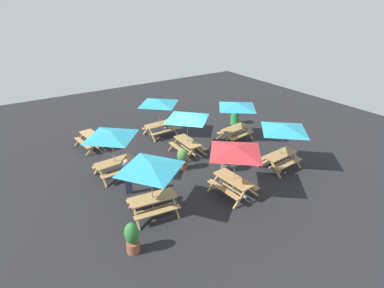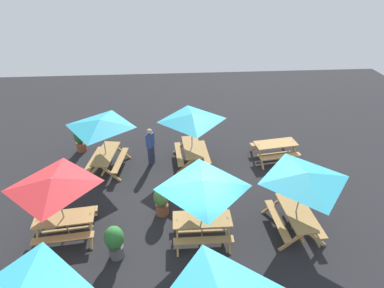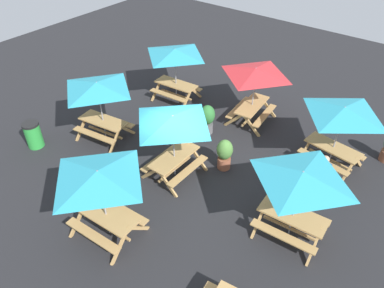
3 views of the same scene
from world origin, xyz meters
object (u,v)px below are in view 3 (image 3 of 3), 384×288
(picnic_table_7, at_px, (255,76))
(potted_plant_0, at_px, (207,118))
(picnic_table_1, at_px, (175,56))
(potted_plant_1, at_px, (225,153))
(picnic_table_3, at_px, (98,90))
(person_standing, at_px, (321,177))
(picnic_table_0, at_px, (301,181))
(trash_bin_green, at_px, (33,135))
(picnic_table_5, at_px, (99,180))
(picnic_table_6, at_px, (173,124))
(picnic_table_4, at_px, (343,116))

(picnic_table_7, distance_m, potted_plant_0, 2.33)
(picnic_table_1, height_order, potted_plant_1, picnic_table_1)
(picnic_table_3, distance_m, person_standing, 7.75)
(picnic_table_1, distance_m, picnic_table_7, 3.44)
(picnic_table_0, distance_m, picnic_table_1, 8.04)
(trash_bin_green, height_order, potted_plant_0, potted_plant_0)
(picnic_table_5, distance_m, picnic_table_7, 7.23)
(picnic_table_1, xyz_separation_m, picnic_table_3, (-0.32, -3.75, 0.00))
(trash_bin_green, relative_size, potted_plant_0, 0.84)
(picnic_table_3, distance_m, picnic_table_5, 4.59)
(picnic_table_0, xyz_separation_m, potted_plant_1, (-2.99, 1.23, -1.38))
(picnic_table_6, relative_size, picnic_table_7, 1.00)
(picnic_table_1, xyz_separation_m, picnic_table_6, (3.04, -3.77, 0.00))
(picnic_table_5, height_order, potted_plant_0, picnic_table_5)
(picnic_table_0, distance_m, person_standing, 2.05)
(picnic_table_4, distance_m, picnic_table_6, 5.24)
(picnic_table_0, bearing_deg, picnic_table_3, 176.39)
(picnic_table_1, distance_m, picnic_table_5, 7.45)
(picnic_table_3, bearing_deg, picnic_table_7, 40.50)
(picnic_table_5, height_order, picnic_table_6, same)
(potted_plant_1, bearing_deg, picnic_table_0, -22.41)
(potted_plant_0, bearing_deg, picnic_table_3, -137.57)
(picnic_table_7, relative_size, potted_plant_0, 2.01)
(picnic_table_0, bearing_deg, picnic_table_7, 127.62)
(trash_bin_green, xyz_separation_m, person_standing, (9.06, 3.64, 0.39))
(potted_plant_0, xyz_separation_m, potted_plant_1, (1.64, -1.31, -0.04))
(picnic_table_6, bearing_deg, picnic_table_4, -46.66)
(picnic_table_0, relative_size, picnic_table_7, 1.00)
(potted_plant_1, bearing_deg, picnic_table_6, -130.69)
(picnic_table_3, xyz_separation_m, picnic_table_6, (3.36, -0.01, 0.00))
(picnic_table_3, bearing_deg, picnic_table_0, -7.95)
(picnic_table_6, bearing_deg, potted_plant_1, -40.22)
(picnic_table_1, height_order, picnic_table_7, same)
(picnic_table_1, distance_m, potted_plant_0, 3.07)
(picnic_table_3, bearing_deg, picnic_table_1, 76.99)
(picnic_table_5, height_order, trash_bin_green, picnic_table_5)
(person_standing, bearing_deg, picnic_table_6, -134.57)
(picnic_table_7, height_order, potted_plant_1, picnic_table_7)
(picnic_table_7, distance_m, trash_bin_green, 8.25)
(picnic_table_4, relative_size, picnic_table_5, 1.00)
(potted_plant_1, bearing_deg, trash_bin_green, -152.49)
(picnic_table_1, xyz_separation_m, picnic_table_5, (3.16, -6.75, 0.00))
(picnic_table_3, bearing_deg, trash_bin_green, -138.15)
(potted_plant_1, bearing_deg, person_standing, 9.28)
(picnic_table_3, relative_size, trash_bin_green, 2.38)
(picnic_table_5, distance_m, potted_plant_0, 5.76)
(picnic_table_5, xyz_separation_m, picnic_table_7, (0.25, 7.22, 0.00))
(picnic_table_6, distance_m, picnic_table_7, 4.26)
(picnic_table_0, height_order, trash_bin_green, picnic_table_0)
(picnic_table_6, bearing_deg, picnic_table_1, 39.36)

